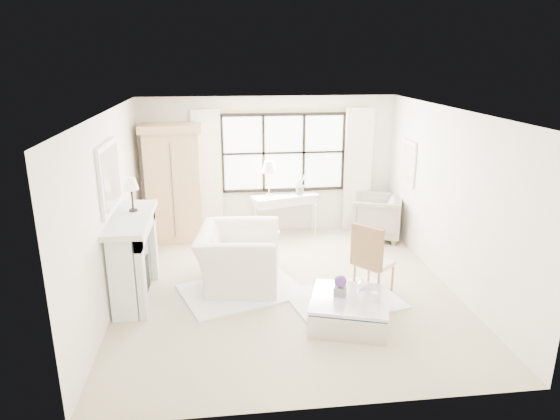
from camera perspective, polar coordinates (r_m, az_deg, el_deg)
The scene contains 32 objects.
floor at distance 7.79m, azimuth 0.75°, elevation -8.94°, with size 5.50×5.50×0.00m, color #C2B490.
ceiling at distance 7.03m, azimuth 0.83°, elevation 11.23°, with size 5.50×5.50×0.00m, color white.
wall_back at distance 9.94m, azimuth -1.32°, elevation 5.13°, with size 5.00×5.00×0.00m, color white.
wall_front at distance 4.76m, azimuth 5.24°, elevation -8.82°, with size 5.00×5.00×0.00m, color silver.
wall_left at distance 7.40m, azimuth -18.78°, elevation -0.07°, with size 5.50×5.50×0.00m, color white.
wall_right at distance 8.01m, azimuth 18.82°, elevation 1.20°, with size 5.50×5.50×0.00m, color silver.
window_pane at distance 9.90m, azimuth 0.42°, elevation 6.56°, with size 2.40×0.02×1.50m, color white.
window_frame at distance 9.89m, azimuth 0.42°, elevation 6.55°, with size 2.50×0.04×1.50m, color black, non-canonical shape.
curtain_rod at distance 9.72m, azimuth 0.47°, elevation 11.54°, with size 0.04×0.04×3.30m, color #A8893A.
curtain_left at distance 9.83m, azimuth -8.26°, elevation 4.12°, with size 0.55×0.10×2.47m, color white.
curtain_right at distance 10.20m, azimuth 8.89°, elevation 4.57°, with size 0.55×0.10×2.47m, color white.
fireplace at distance 7.58m, azimuth -16.60°, elevation -5.08°, with size 0.58×1.66×1.26m.
mirror_frame at distance 7.27m, azimuth -18.92°, elevation 3.63°, with size 0.05×1.15×0.95m, color white.
mirror_glass at distance 7.26m, azimuth -18.69°, elevation 3.64°, with size 0.02×1.00×0.80m, color silver.
art_frame at distance 9.46m, azimuth 14.44°, elevation 5.20°, with size 0.04×0.62×0.82m, color white.
art_canvas at distance 9.45m, azimuth 14.32°, elevation 5.20°, with size 0.01×0.52×0.72m, color beige.
mantel_lamp at distance 7.49m, azimuth -16.66°, elevation 2.75°, with size 0.22×0.22×0.51m.
armoire at distance 9.65m, azimuth -12.06°, elevation 3.09°, with size 1.14×0.73×2.24m.
console_table at distance 9.96m, azimuth 0.56°, elevation -0.49°, with size 1.37×0.79×0.80m.
console_lamp at distance 9.69m, azimuth -1.28°, elevation 4.85°, with size 0.28×0.28×0.69m.
orchid_plant at distance 9.84m, azimuth 2.39°, elevation 2.97°, with size 0.23×0.19×0.42m, color #57714B.
side_table at distance 8.76m, azimuth -1.32°, elevation -3.52°, with size 0.40×0.40×0.51m.
rug_left at distance 7.70m, azimuth -4.38°, elevation -9.20°, with size 1.74×1.23×0.03m, color white.
rug_right at distance 7.50m, azimuth 7.29°, elevation -10.06°, with size 1.56×1.17×0.03m, color white.
club_armchair at distance 7.79m, azimuth -4.73°, elevation -5.38°, with size 1.38×1.20×0.89m, color white.
wingback_chair at distance 9.93m, azimuth 10.95°, elevation -0.75°, with size 0.90×0.92×0.84m, color #9E9686.
french_chair at distance 7.68m, azimuth 10.55°, elevation -7.07°, with size 0.68×0.68×1.08m.
coffee_table at distance 6.84m, azimuth 7.91°, elevation -11.35°, with size 1.26×1.26×0.38m.
planter_box at distance 6.77m, azimuth 6.88°, elevation -9.17°, with size 0.16×0.16×0.12m, color slate.
planter_flowers at distance 6.71m, azimuth 6.92°, elevation -8.09°, with size 0.16×0.16×0.16m, color #532B6B.
pillar_candle at distance 6.68m, azimuth 10.74°, elevation -9.71°, with size 0.09×0.09×0.12m, color white.
coffee_vase at distance 6.98m, azimuth 9.34°, elevation -8.28°, with size 0.14×0.14×0.15m, color silver.
Camera 1 is at (-0.94, -6.92, 3.44)m, focal length 32.00 mm.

